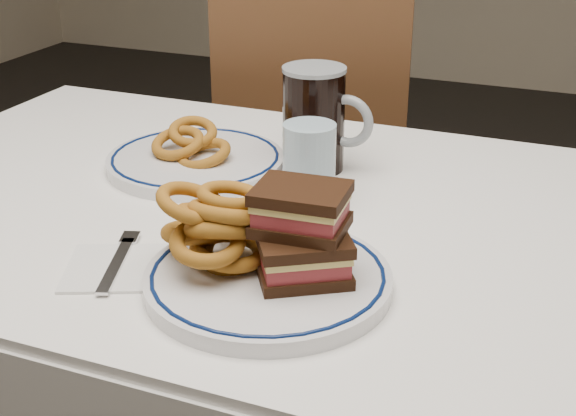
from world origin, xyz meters
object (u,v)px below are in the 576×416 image
at_px(chair_far, 316,151).
at_px(reuben_sandwich, 302,233).
at_px(far_plate, 196,161).
at_px(main_plate, 268,279).
at_px(beer_mug, 316,118).

distance_m(chair_far, reuben_sandwich, 1.10).
bearing_deg(far_plate, main_plate, -49.97).
height_order(chair_far, reuben_sandwich, chair_far).
distance_m(chair_far, beer_mug, 0.73).
height_order(reuben_sandwich, beer_mug, beer_mug).
bearing_deg(beer_mug, main_plate, -78.00).
xyz_separation_m(main_plate, reuben_sandwich, (0.04, 0.01, 0.06)).
relative_size(beer_mug, far_plate, 0.58).
distance_m(main_plate, reuben_sandwich, 0.08).
xyz_separation_m(main_plate, far_plate, (-0.27, 0.32, -0.00)).
height_order(main_plate, reuben_sandwich, reuben_sandwich).
bearing_deg(reuben_sandwich, beer_mug, 107.94).
height_order(chair_far, main_plate, chair_far).
height_order(main_plate, far_plate, same).
xyz_separation_m(chair_far, far_plate, (0.04, -0.70, 0.23)).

